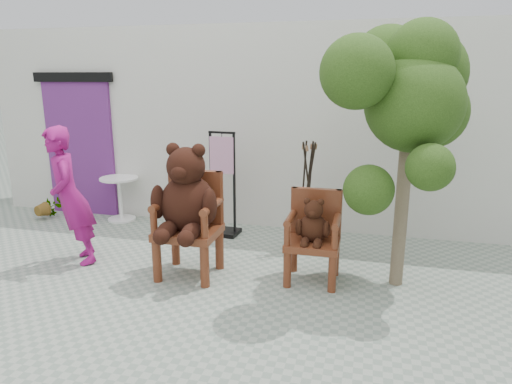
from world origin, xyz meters
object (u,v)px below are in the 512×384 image
chair_big (188,203)px  person (70,197)px  chair_small (314,229)px  stool_bucket (307,202)px  display_stand (223,196)px  cafe_table (120,194)px  tree (408,88)px

chair_big → person: bearing=-179.5°
chair_small → stool_bucket: 1.00m
chair_big → stool_bucket: size_ratio=1.07×
person → display_stand: (1.46, 1.45, -0.27)m
cafe_table → display_stand: (1.81, -0.25, 0.14)m
chair_big → cafe_table: bearing=137.8°
chair_small → display_stand: size_ratio=0.68×
cafe_table → tree: (4.18, -1.24, 1.70)m
chair_big → chair_small: size_ratio=1.51×
chair_big → display_stand: 1.47m
chair_big → cafe_table: size_ratio=2.21×
chair_big → person: 1.52m
person → cafe_table: 1.79m
person → chair_big: bearing=50.8°
chair_small → cafe_table: bearing=155.7°
chair_big → cafe_table: 2.55m
chair_big → tree: bearing=10.9°
chair_small → person: bearing=-175.6°
stool_bucket → cafe_table: bearing=170.8°
chair_small → tree: bearing=14.4°
chair_small → tree: size_ratio=0.36×
cafe_table → tree: size_ratio=0.25×
display_stand → tree: bearing=-17.9°
person → tree: size_ratio=0.60×
chair_small → person: (-2.93, -0.22, 0.25)m
chair_big → display_stand: (-0.05, 1.44, -0.28)m
stool_bucket → tree: tree is taller
chair_small → stool_bucket: bearing=102.1°
cafe_table → display_stand: bearing=-7.8°
display_stand → tree: tree is taller
stool_bucket → display_stand: bearing=168.9°
person → stool_bucket: bearing=74.3°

